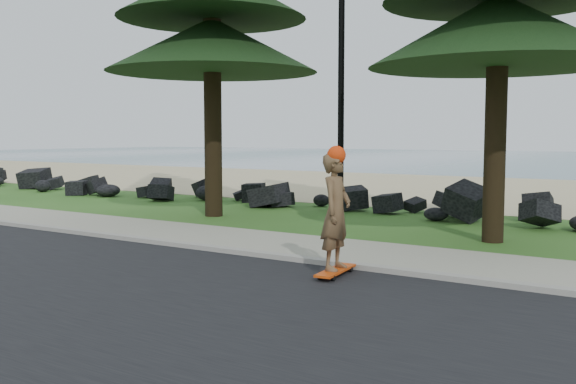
% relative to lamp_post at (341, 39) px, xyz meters
% --- Properties ---
extents(ground, '(160.00, 160.00, 0.00)m').
position_rel_lamp_post_xyz_m(ground, '(0.00, -3.20, -4.13)').
color(ground, '#2C5B1C').
rests_on(ground, ground).
extents(road, '(160.00, 7.00, 0.02)m').
position_rel_lamp_post_xyz_m(road, '(0.00, -7.70, -4.12)').
color(road, black).
rests_on(road, ground).
extents(kerb, '(160.00, 0.20, 0.10)m').
position_rel_lamp_post_xyz_m(kerb, '(0.00, -4.10, -4.08)').
color(kerb, gray).
rests_on(kerb, ground).
extents(sidewalk, '(160.00, 2.00, 0.08)m').
position_rel_lamp_post_xyz_m(sidewalk, '(0.00, -3.00, -4.09)').
color(sidewalk, '#9D9883').
rests_on(sidewalk, ground).
extents(beach_sand, '(160.00, 15.00, 0.01)m').
position_rel_lamp_post_xyz_m(beach_sand, '(0.00, 11.30, -4.13)').
color(beach_sand, tan).
rests_on(beach_sand, ground).
extents(seawall_boulders, '(60.00, 2.40, 1.10)m').
position_rel_lamp_post_xyz_m(seawall_boulders, '(0.00, 2.40, -4.13)').
color(seawall_boulders, black).
rests_on(seawall_boulders, ground).
extents(lamp_post, '(0.25, 0.14, 8.14)m').
position_rel_lamp_post_xyz_m(lamp_post, '(0.00, 0.00, 0.00)').
color(lamp_post, black).
rests_on(lamp_post, ground).
extents(skateboarder, '(0.46, 1.02, 1.86)m').
position_rel_lamp_post_xyz_m(skateboarder, '(2.46, -4.72, -3.20)').
color(skateboarder, '#CB410B').
rests_on(skateboarder, ground).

